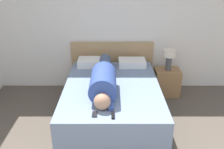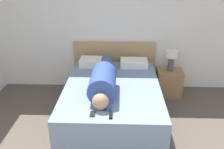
{
  "view_description": "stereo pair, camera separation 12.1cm",
  "coord_description": "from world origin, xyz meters",
  "px_view_note": "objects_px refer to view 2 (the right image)",
  "views": [
    {
      "loc": [
        -0.05,
        -0.92,
        2.28
      ],
      "look_at": [
        -0.04,
        2.38,
        0.83
      ],
      "focal_mm": 40.0,
      "sensor_mm": 36.0,
      "label": 1
    },
    {
      "loc": [
        0.08,
        -0.91,
        2.28
      ],
      "look_at": [
        -0.04,
        2.38,
        0.83
      ],
      "focal_mm": 40.0,
      "sensor_mm": 36.0,
      "label": 2
    }
  ],
  "objects_px": {
    "pillow_near_headboard": "(94,62)",
    "tv_remote": "(111,115)",
    "table_lamp": "(172,57)",
    "pillow_second": "(134,63)",
    "nightstand": "(169,83)",
    "person_lying": "(104,79)",
    "cell_phone": "(93,114)",
    "bed": "(112,102)"
  },
  "relations": [
    {
      "from": "person_lying",
      "to": "cell_phone",
      "type": "bearing_deg",
      "value": -97.39
    },
    {
      "from": "pillow_near_headboard",
      "to": "pillow_second",
      "type": "bearing_deg",
      "value": 0.0
    },
    {
      "from": "pillow_near_headboard",
      "to": "table_lamp",
      "type": "bearing_deg",
      "value": 0.08
    },
    {
      "from": "pillow_second",
      "to": "cell_phone",
      "type": "bearing_deg",
      "value": -109.51
    },
    {
      "from": "pillow_second",
      "to": "tv_remote",
      "type": "distance_m",
      "value": 1.71
    },
    {
      "from": "nightstand",
      "to": "table_lamp",
      "type": "xyz_separation_m",
      "value": [
        0.0,
        0.0,
        0.52
      ]
    },
    {
      "from": "pillow_near_headboard",
      "to": "cell_phone",
      "type": "relative_size",
      "value": 3.95
    },
    {
      "from": "table_lamp",
      "to": "person_lying",
      "type": "relative_size",
      "value": 0.23
    },
    {
      "from": "nightstand",
      "to": "bed",
      "type": "bearing_deg",
      "value": -141.63
    },
    {
      "from": "tv_remote",
      "to": "pillow_second",
      "type": "bearing_deg",
      "value": 77.99
    },
    {
      "from": "pillow_near_headboard",
      "to": "pillow_second",
      "type": "distance_m",
      "value": 0.73
    },
    {
      "from": "bed",
      "to": "table_lamp",
      "type": "height_order",
      "value": "table_lamp"
    },
    {
      "from": "person_lying",
      "to": "bed",
      "type": "bearing_deg",
      "value": 44.62
    },
    {
      "from": "table_lamp",
      "to": "pillow_second",
      "type": "distance_m",
      "value": 0.68
    },
    {
      "from": "bed",
      "to": "nightstand",
      "type": "height_order",
      "value": "bed"
    },
    {
      "from": "table_lamp",
      "to": "tv_remote",
      "type": "height_order",
      "value": "table_lamp"
    },
    {
      "from": "person_lying",
      "to": "pillow_near_headboard",
      "type": "distance_m",
      "value": 0.98
    },
    {
      "from": "cell_phone",
      "to": "tv_remote",
      "type": "bearing_deg",
      "value": -7.0
    },
    {
      "from": "pillow_second",
      "to": "tv_remote",
      "type": "bearing_deg",
      "value": -102.01
    },
    {
      "from": "person_lying",
      "to": "table_lamp",
      "type": "bearing_deg",
      "value": 39.11
    },
    {
      "from": "nightstand",
      "to": "person_lying",
      "type": "distance_m",
      "value": 1.57
    },
    {
      "from": "table_lamp",
      "to": "person_lying",
      "type": "xyz_separation_m",
      "value": [
        -1.16,
        -0.94,
        -0.03
      ]
    },
    {
      "from": "nightstand",
      "to": "pillow_near_headboard",
      "type": "bearing_deg",
      "value": -179.92
    },
    {
      "from": "table_lamp",
      "to": "person_lying",
      "type": "height_order",
      "value": "person_lying"
    },
    {
      "from": "pillow_second",
      "to": "table_lamp",
      "type": "bearing_deg",
      "value": 0.16
    },
    {
      "from": "nightstand",
      "to": "pillow_near_headboard",
      "type": "distance_m",
      "value": 1.45
    },
    {
      "from": "bed",
      "to": "pillow_near_headboard",
      "type": "xyz_separation_m",
      "value": [
        -0.36,
        0.82,
        0.36
      ]
    },
    {
      "from": "table_lamp",
      "to": "pillow_near_headboard",
      "type": "bearing_deg",
      "value": -179.92
    },
    {
      "from": "bed",
      "to": "tv_remote",
      "type": "height_order",
      "value": "tv_remote"
    },
    {
      "from": "bed",
      "to": "person_lying",
      "type": "bearing_deg",
      "value": -135.38
    },
    {
      "from": "bed",
      "to": "pillow_second",
      "type": "height_order",
      "value": "pillow_second"
    },
    {
      "from": "pillow_near_headboard",
      "to": "tv_remote",
      "type": "distance_m",
      "value": 1.71
    },
    {
      "from": "bed",
      "to": "pillow_second",
      "type": "bearing_deg",
      "value": 65.96
    },
    {
      "from": "table_lamp",
      "to": "pillow_second",
      "type": "bearing_deg",
      "value": -179.84
    },
    {
      "from": "nightstand",
      "to": "tv_remote",
      "type": "height_order",
      "value": "tv_remote"
    },
    {
      "from": "cell_phone",
      "to": "person_lying",
      "type": "bearing_deg",
      "value": 82.61
    },
    {
      "from": "table_lamp",
      "to": "bed",
      "type": "bearing_deg",
      "value": -141.63
    },
    {
      "from": "table_lamp",
      "to": "cell_phone",
      "type": "height_order",
      "value": "table_lamp"
    },
    {
      "from": "pillow_near_headboard",
      "to": "pillow_second",
      "type": "relative_size",
      "value": 1.05
    },
    {
      "from": "cell_phone",
      "to": "pillow_near_headboard",
      "type": "bearing_deg",
      "value": 95.1
    },
    {
      "from": "bed",
      "to": "pillow_near_headboard",
      "type": "relative_size",
      "value": 3.96
    },
    {
      "from": "pillow_second",
      "to": "tv_remote",
      "type": "xyz_separation_m",
      "value": [
        -0.35,
        -1.67,
        -0.05
      ]
    }
  ]
}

